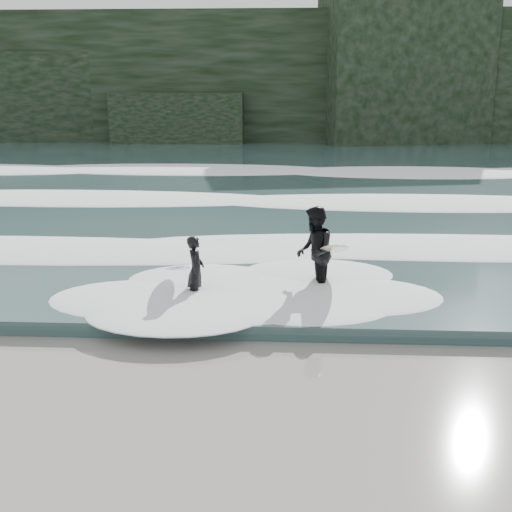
% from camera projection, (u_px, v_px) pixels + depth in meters
% --- Properties ---
extents(ground, '(120.00, 120.00, 0.00)m').
position_uv_depth(ground, '(241.00, 425.00, 8.94)').
color(ground, '#857651').
rests_on(ground, ground).
extents(sea, '(90.00, 52.00, 0.30)m').
position_uv_depth(sea, '(280.00, 165.00, 36.88)').
color(sea, '#304849').
rests_on(sea, ground).
extents(headland, '(70.00, 9.00, 10.00)m').
position_uv_depth(headland, '(284.00, 80.00, 52.03)').
color(headland, black).
rests_on(headland, ground).
extents(foam_near, '(60.00, 3.20, 0.20)m').
position_uv_depth(foam_near, '(266.00, 243.00, 17.52)').
color(foam_near, white).
rests_on(foam_near, sea).
extents(foam_mid, '(60.00, 4.00, 0.24)m').
position_uv_depth(foam_mid, '(274.00, 199.00, 24.27)').
color(foam_mid, white).
rests_on(foam_mid, sea).
extents(foam_far, '(60.00, 4.80, 0.30)m').
position_uv_depth(foam_far, '(279.00, 168.00, 32.94)').
color(foam_far, white).
rests_on(foam_far, sea).
extents(surfer_left, '(1.08, 1.89, 1.50)m').
position_uv_depth(surfer_left, '(192.00, 270.00, 13.74)').
color(surfer_left, black).
rests_on(surfer_left, ground).
extents(surfer_right, '(1.16, 2.25, 2.04)m').
position_uv_depth(surfer_right, '(316.00, 252.00, 14.15)').
color(surfer_right, black).
rests_on(surfer_right, ground).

